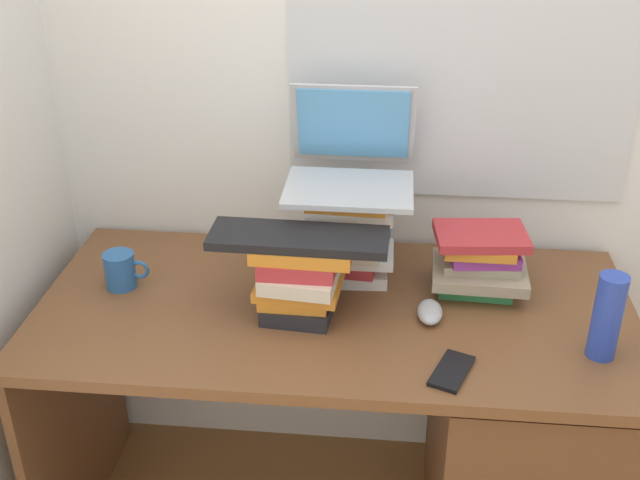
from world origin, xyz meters
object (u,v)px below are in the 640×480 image
(book_stack_tall, at_px, (347,234))
(laptop, at_px, (351,161))
(computer_mouse, at_px, (430,312))
(water_bottle, at_px, (607,317))
(desk, at_px, (477,431))
(book_stack_side, at_px, (479,261))
(book_stack_keyboard_riser, at_px, (300,276))
(keyboard, at_px, (299,238))
(cell_phone, at_px, (452,371))
(mug, at_px, (121,270))

(book_stack_tall, height_order, laptop, laptop)
(computer_mouse, height_order, water_bottle, water_bottle)
(desk, height_order, book_stack_side, book_stack_side)
(desk, height_order, laptop, laptop)
(book_stack_keyboard_riser, bearing_deg, computer_mouse, -0.18)
(laptop, bearing_deg, book_stack_tall, -92.62)
(desk, distance_m, computer_mouse, 0.39)
(book_stack_tall, bearing_deg, book_stack_side, -5.13)
(keyboard, height_order, computer_mouse, keyboard)
(keyboard, height_order, cell_phone, keyboard)
(book_stack_tall, relative_size, book_stack_side, 1.02)
(laptop, distance_m, computer_mouse, 0.43)
(computer_mouse, bearing_deg, cell_phone, -78.56)
(computer_mouse, bearing_deg, book_stack_keyboard_riser, 179.82)
(book_stack_tall, relative_size, laptop, 0.78)
(book_stack_tall, bearing_deg, mug, -169.40)
(laptop, xyz_separation_m, mug, (-0.57, -0.17, -0.25))
(book_stack_side, bearing_deg, laptop, 164.24)
(keyboard, distance_m, computer_mouse, 0.37)
(book_stack_tall, bearing_deg, computer_mouse, -39.89)
(book_stack_keyboard_riser, distance_m, laptop, 0.33)
(desk, relative_size, water_bottle, 7.21)
(book_stack_tall, height_order, keyboard, book_stack_tall)
(laptop, xyz_separation_m, water_bottle, (0.59, -0.35, -0.20))
(cell_phone, bearing_deg, book_stack_tall, 145.09)
(book_stack_side, distance_m, water_bottle, 0.36)
(desk, relative_size, book_stack_side, 6.05)
(book_stack_keyboard_riser, bearing_deg, laptop, 67.09)
(keyboard, relative_size, computer_mouse, 4.04)
(book_stack_tall, bearing_deg, water_bottle, -26.16)
(book_stack_tall, height_order, book_stack_keyboard_riser, book_stack_tall)
(book_stack_side, distance_m, computer_mouse, 0.20)
(laptop, height_order, computer_mouse, laptop)
(water_bottle, bearing_deg, book_stack_tall, 153.84)
(laptop, distance_m, mug, 0.65)
(book_stack_keyboard_riser, bearing_deg, keyboard, 145.87)
(computer_mouse, distance_m, mug, 0.79)
(laptop, height_order, keyboard, laptop)
(book_stack_keyboard_riser, distance_m, water_bottle, 0.70)
(book_stack_side, xyz_separation_m, computer_mouse, (-0.12, -0.15, -0.06))
(book_stack_tall, distance_m, laptop, 0.19)
(desk, relative_size, book_stack_tall, 5.92)
(book_stack_keyboard_riser, relative_size, laptop, 0.76)
(cell_phone, bearing_deg, desk, 85.88)
(book_stack_tall, bearing_deg, keyboard, -120.03)
(computer_mouse, bearing_deg, desk, 1.90)
(water_bottle, height_order, cell_phone, water_bottle)
(book_stack_side, bearing_deg, book_stack_keyboard_riser, -161.30)
(cell_phone, bearing_deg, book_stack_side, 99.09)
(desk, distance_m, keyboard, 0.72)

